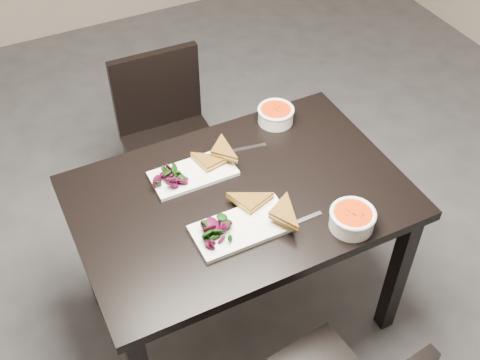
{
  "coord_description": "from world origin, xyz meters",
  "views": [
    {
      "loc": [
        -0.71,
        -1.59,
        2.3
      ],
      "look_at": [
        -0.03,
        -0.23,
        0.82
      ],
      "focal_mm": 44.7,
      "sensor_mm": 36.0,
      "label": 1
    }
  ],
  "objects_px": {
    "plate_far": "(193,174)",
    "soup_bowl_far": "(276,114)",
    "plate_near": "(242,228)",
    "soup_bowl_near": "(352,218)",
    "table": "(240,212)",
    "chair_far": "(168,131)"
  },
  "relations": [
    {
      "from": "plate_near",
      "to": "plate_far",
      "type": "distance_m",
      "value": 0.32
    },
    {
      "from": "table",
      "to": "chair_far",
      "type": "height_order",
      "value": "chair_far"
    },
    {
      "from": "plate_near",
      "to": "soup_bowl_near",
      "type": "relative_size",
      "value": 2.16
    },
    {
      "from": "soup_bowl_far",
      "to": "table",
      "type": "bearing_deg",
      "value": -135.72
    },
    {
      "from": "table",
      "to": "plate_far",
      "type": "relative_size",
      "value": 3.8
    },
    {
      "from": "chair_far",
      "to": "plate_far",
      "type": "bearing_deg",
      "value": -98.46
    },
    {
      "from": "plate_far",
      "to": "soup_bowl_far",
      "type": "xyz_separation_m",
      "value": [
        0.43,
        0.14,
        0.03
      ]
    },
    {
      "from": "table",
      "to": "plate_near",
      "type": "xyz_separation_m",
      "value": [
        -0.07,
        -0.16,
        0.11
      ]
    },
    {
      "from": "soup_bowl_near",
      "to": "soup_bowl_far",
      "type": "distance_m",
      "value": 0.62
    },
    {
      "from": "plate_near",
      "to": "plate_far",
      "type": "height_order",
      "value": "plate_near"
    },
    {
      "from": "table",
      "to": "soup_bowl_near",
      "type": "bearing_deg",
      "value": -48.6
    },
    {
      "from": "table",
      "to": "plate_near",
      "type": "distance_m",
      "value": 0.2
    },
    {
      "from": "table",
      "to": "plate_near",
      "type": "height_order",
      "value": "plate_near"
    },
    {
      "from": "plate_near",
      "to": "chair_far",
      "type": "bearing_deg",
      "value": 86.18
    },
    {
      "from": "plate_near",
      "to": "soup_bowl_near",
      "type": "xyz_separation_m",
      "value": [
        0.34,
        -0.15,
        0.03
      ]
    },
    {
      "from": "soup_bowl_near",
      "to": "plate_far",
      "type": "xyz_separation_m",
      "value": [
        -0.39,
        0.48,
        -0.03
      ]
    },
    {
      "from": "soup_bowl_near",
      "to": "soup_bowl_far",
      "type": "height_order",
      "value": "soup_bowl_near"
    },
    {
      "from": "plate_far",
      "to": "table",
      "type": "bearing_deg",
      "value": -55.39
    },
    {
      "from": "plate_far",
      "to": "soup_bowl_far",
      "type": "relative_size",
      "value": 2.09
    },
    {
      "from": "chair_far",
      "to": "plate_near",
      "type": "xyz_separation_m",
      "value": [
        -0.06,
        -0.92,
        0.27
      ]
    },
    {
      "from": "table",
      "to": "chair_far",
      "type": "xyz_separation_m",
      "value": [
        -0.01,
        0.76,
        -0.17
      ]
    },
    {
      "from": "table",
      "to": "soup_bowl_near",
      "type": "relative_size",
      "value": 7.5
    }
  ]
}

